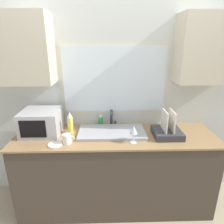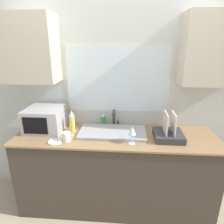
{
  "view_description": "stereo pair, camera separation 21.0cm",
  "coord_description": "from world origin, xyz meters",
  "px_view_note": "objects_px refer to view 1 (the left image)",
  "views": [
    {
      "loc": [
        -0.1,
        -1.69,
        1.9
      ],
      "look_at": [
        -0.04,
        0.29,
        1.21
      ],
      "focal_mm": 32.0,
      "sensor_mm": 36.0,
      "label": 1
    },
    {
      "loc": [
        0.11,
        -1.68,
        1.9
      ],
      "look_at": [
        -0.04,
        0.29,
        1.21
      ],
      "focal_mm": 32.0,
      "sensor_mm": 36.0,
      "label": 2
    }
  ],
  "objects_px": {
    "faucet": "(112,117)",
    "soap_bottle": "(101,121)",
    "spray_bottle": "(70,123)",
    "wine_glass": "(134,130)",
    "microwave": "(42,122)",
    "dish_rack": "(167,131)",
    "mug_near_sink": "(67,139)"
  },
  "relations": [
    {
      "from": "spray_bottle",
      "to": "wine_glass",
      "type": "bearing_deg",
      "value": -20.39
    },
    {
      "from": "faucet",
      "to": "soap_bottle",
      "type": "bearing_deg",
      "value": 174.88
    },
    {
      "from": "faucet",
      "to": "microwave",
      "type": "relative_size",
      "value": 0.49
    },
    {
      "from": "spray_bottle",
      "to": "wine_glass",
      "type": "height_order",
      "value": "spray_bottle"
    },
    {
      "from": "dish_rack",
      "to": "mug_near_sink",
      "type": "distance_m",
      "value": 1.07
    },
    {
      "from": "microwave",
      "to": "spray_bottle",
      "type": "relative_size",
      "value": 1.63
    },
    {
      "from": "faucet",
      "to": "dish_rack",
      "type": "xyz_separation_m",
      "value": [
        0.6,
        -0.29,
        -0.06
      ]
    },
    {
      "from": "faucet",
      "to": "wine_glass",
      "type": "height_order",
      "value": "faucet"
    },
    {
      "from": "microwave",
      "to": "dish_rack",
      "type": "height_order",
      "value": "dish_rack"
    },
    {
      "from": "wine_glass",
      "to": "spray_bottle",
      "type": "bearing_deg",
      "value": 159.61
    },
    {
      "from": "dish_rack",
      "to": "soap_bottle",
      "type": "bearing_deg",
      "value": 157.53
    },
    {
      "from": "faucet",
      "to": "spray_bottle",
      "type": "height_order",
      "value": "spray_bottle"
    },
    {
      "from": "mug_near_sink",
      "to": "dish_rack",
      "type": "bearing_deg",
      "value": 7.37
    },
    {
      "from": "spray_bottle",
      "to": "mug_near_sink",
      "type": "distance_m",
      "value": 0.25
    },
    {
      "from": "dish_rack",
      "to": "soap_bottle",
      "type": "relative_size",
      "value": 2.18
    },
    {
      "from": "dish_rack",
      "to": "wine_glass",
      "type": "bearing_deg",
      "value": -159.55
    },
    {
      "from": "faucet",
      "to": "microwave",
      "type": "bearing_deg",
      "value": -167.4
    },
    {
      "from": "dish_rack",
      "to": "mug_near_sink",
      "type": "relative_size",
      "value": 2.5
    },
    {
      "from": "faucet",
      "to": "soap_bottle",
      "type": "distance_m",
      "value": 0.15
    },
    {
      "from": "dish_rack",
      "to": "microwave",
      "type": "bearing_deg",
      "value": 175.26
    },
    {
      "from": "microwave",
      "to": "wine_glass",
      "type": "xyz_separation_m",
      "value": [
        1.0,
        -0.26,
        0.01
      ]
    },
    {
      "from": "dish_rack",
      "to": "spray_bottle",
      "type": "height_order",
      "value": "dish_rack"
    },
    {
      "from": "dish_rack",
      "to": "spray_bottle",
      "type": "relative_size",
      "value": 1.22
    },
    {
      "from": "mug_near_sink",
      "to": "wine_glass",
      "type": "xyz_separation_m",
      "value": [
        0.67,
        -0.01,
        0.09
      ]
    },
    {
      "from": "microwave",
      "to": "dish_rack",
      "type": "bearing_deg",
      "value": -4.74
    },
    {
      "from": "spray_bottle",
      "to": "soap_bottle",
      "type": "height_order",
      "value": "spray_bottle"
    },
    {
      "from": "spray_bottle",
      "to": "wine_glass",
      "type": "xyz_separation_m",
      "value": [
        0.68,
        -0.25,
        0.02
      ]
    },
    {
      "from": "microwave",
      "to": "spray_bottle",
      "type": "height_order",
      "value": "microwave"
    },
    {
      "from": "spray_bottle",
      "to": "microwave",
      "type": "bearing_deg",
      "value": 178.57
    },
    {
      "from": "faucet",
      "to": "soap_bottle",
      "type": "relative_size",
      "value": 1.43
    },
    {
      "from": "spray_bottle",
      "to": "mug_near_sink",
      "type": "xyz_separation_m",
      "value": [
        0.0,
        -0.24,
        -0.07
      ]
    },
    {
      "from": "faucet",
      "to": "wine_glass",
      "type": "bearing_deg",
      "value": -64.52
    }
  ]
}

